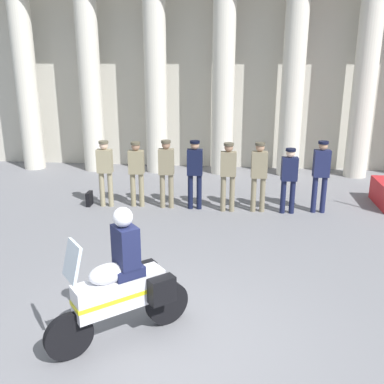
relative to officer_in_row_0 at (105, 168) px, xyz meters
name	(u,v)px	position (x,y,z in m)	size (l,w,h in m)	color
ground_plane	(166,340)	(2.38, -5.39, -1.00)	(28.00, 28.00, 0.00)	slate
colonnade_backdrop	(224,61)	(2.81, 4.20, 2.54)	(16.61, 1.55, 6.95)	beige
officer_in_row_0	(105,168)	(0.00, 0.00, 0.00)	(0.39, 0.24, 1.70)	gray
officer_in_row_1	(136,169)	(0.79, 0.08, -0.02)	(0.39, 0.24, 1.67)	#847A5B
officer_in_row_2	(166,169)	(1.55, 0.04, 0.02)	(0.39, 0.24, 1.73)	#7A7056
officer_in_row_3	(195,169)	(2.26, 0.03, 0.02)	(0.39, 0.24, 1.74)	black
officer_in_row_4	(228,172)	(3.09, -0.07, 0.01)	(0.39, 0.24, 1.72)	#7A7056
officer_in_row_5	(259,172)	(3.83, -0.02, 0.02)	(0.39, 0.24, 1.73)	#7A7056
officer_in_row_6	(289,176)	(4.55, -0.06, -0.05)	(0.39, 0.24, 1.62)	#141938
officer_in_row_7	(321,171)	(5.32, 0.07, 0.05)	(0.39, 0.24, 1.78)	#191E42
motorcycle_with_rider	(124,286)	(1.82, -5.36, -0.21)	(1.69, 1.42, 1.90)	black
briefcase_on_ground	(89,199)	(-0.47, 0.01, -0.82)	(0.10, 0.32, 0.36)	black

